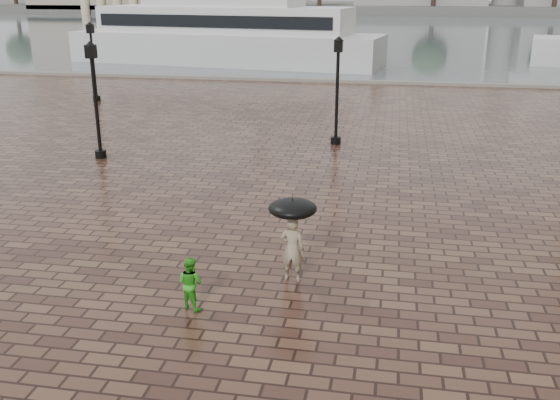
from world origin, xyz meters
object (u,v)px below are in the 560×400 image
object	(u,v)px
child_pedestrian	(190,283)
ferry_near	(225,32)
adult_pedestrian	(292,249)
street_lamps	(168,81)

from	to	relation	value
child_pedestrian	ferry_near	distance (m)	43.87
adult_pedestrian	ferry_near	xyz separation A→B (m)	(-12.61, 40.79, 1.90)
adult_pedestrian	child_pedestrian	size ratio (longest dim) A/B	1.35
street_lamps	adult_pedestrian	xyz separation A→B (m)	(8.28, -14.73, -1.54)
adult_pedestrian	child_pedestrian	distance (m)	2.56
street_lamps	child_pedestrian	size ratio (longest dim) A/B	13.27
street_lamps	ferry_near	bearing A→B (deg)	99.44
adult_pedestrian	child_pedestrian	xyz separation A→B (m)	(-1.90, -1.70, -0.21)
child_pedestrian	ferry_near	size ratio (longest dim) A/B	0.04
street_lamps	adult_pedestrian	size ratio (longest dim) A/B	9.81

